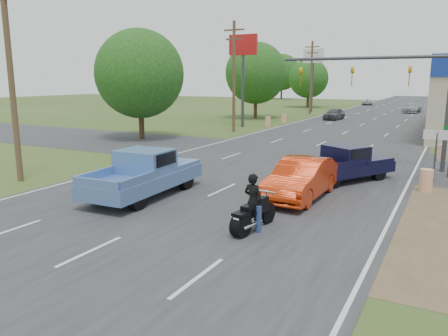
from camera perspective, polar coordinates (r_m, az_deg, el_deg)
The scene contains 27 objects.
ground at distance 13.28m, azimuth -17.06°, elevation -10.43°, with size 200.00×200.00×0.00m, color #344F1F.
main_road at distance 49.63m, azimuth 17.59°, elevation 5.40°, with size 15.00×180.00×0.02m, color #2D2D30.
cross_road at distance 28.45m, azimuth 9.33°, elevation 1.58°, with size 120.00×10.00×0.02m, color #2D2D30.
utility_pole_4 at distance 22.88m, azimuth -26.15°, elevation 11.55°, with size 2.00×0.28×10.00m.
utility_pole_5 at distance 40.95m, azimuth 1.31°, elevation 12.19°, with size 2.00×0.28×10.00m.
utility_pole_6 at distance 63.32m, azimuth 11.32°, elevation 11.74°, with size 2.00×0.28×10.00m.
tree_0 at distance 36.63m, azimuth -10.96°, elevation 11.98°, with size 7.14×7.14×8.84m.
tree_1 at distance 55.33m, azimuth 4.19°, elevation 12.26°, with size 7.56×7.56×9.36m.
tree_2 at distance 78.08m, azimuth 10.99°, elevation 11.41°, with size 6.72×6.72×8.32m.
tree_4 at distance 105.23m, azimuth -9.65°, elevation 12.45°, with size 9.24×9.24×11.44m.
tree_6 at distance 110.66m, azimuth 7.57°, elevation 12.30°, with size 8.82×8.82×10.92m.
barrel_0 at distance 21.06m, azimuth 24.89°, elevation -1.48°, with size 0.56×0.56×1.00m, color orange.
barrel_1 at distance 29.41m, azimuth 26.68°, elevation 1.79°, with size 0.56×0.56×1.00m, color orange.
barrel_2 at distance 46.21m, azimuth 5.76°, elevation 6.08°, with size 0.56×0.56×1.00m, color orange.
barrel_3 at distance 49.81m, azimuth 7.84°, elevation 6.42°, with size 0.56×0.56×1.00m, color orange.
pole_sign_left_near at distance 45.04m, azimuth 2.50°, elevation 14.48°, with size 3.00×0.35×9.20m.
pole_sign_left_far at distance 67.48m, azimuth 11.56°, elevation 13.28°, with size 3.00×0.35×9.20m.
lane_sign at distance 22.79m, azimuth 26.00°, elevation 2.92°, with size 1.20×0.08×2.52m.
signal_mast at distance 25.77m, azimuth 21.51°, elevation 10.64°, with size 9.12×0.40×7.00m.
red_convertible at distance 18.25m, azimuth 10.06°, elevation -1.41°, with size 1.74×4.99×1.65m, color #BC2908.
motorcycle at distance 14.15m, azimuth 3.64°, elevation -6.26°, with size 0.84×2.37×1.20m.
rider at distance 14.10m, azimuth 3.81°, elevation -4.73°, with size 0.66×0.44×1.82m, color black.
blue_pickup at distance 18.68m, azimuth -10.16°, elevation -0.58°, with size 2.51×6.01×1.97m.
navy_pickup at distance 21.90m, azimuth 15.58°, elevation 0.62°, with size 4.33×5.49×1.72m.
distant_car_grey at distance 54.99m, azimuth 14.20°, elevation 6.86°, with size 1.66×4.12×1.40m, color #4C4B50.
distant_car_silver at distance 70.32m, azimuth 23.36°, elevation 7.27°, with size 2.14×5.26×1.53m, color #9D9EA2.
distant_car_white at distance 88.49m, azimuth 18.22°, elevation 8.21°, with size 1.97×4.27×1.19m, color silver.
Camera 1 is at (8.90, -8.58, 4.86)m, focal length 35.00 mm.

